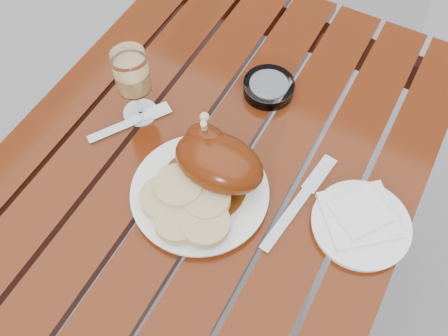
{
  "coord_description": "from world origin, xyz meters",
  "views": [
    {
      "loc": [
        0.29,
        -0.42,
        1.59
      ],
      "look_at": [
        0.04,
        0.02,
        0.78
      ],
      "focal_mm": 40.0,
      "sensor_mm": 36.0,
      "label": 1
    }
  ],
  "objects_px": {
    "dinner_plate": "(200,193)",
    "wine_glass": "(135,86)",
    "table": "(206,249)",
    "side_plate": "(361,225)",
    "ashtray": "(269,87)"
  },
  "relations": [
    {
      "from": "wine_glass",
      "to": "side_plate",
      "type": "xyz_separation_m",
      "value": [
        0.51,
        -0.03,
        -0.08
      ]
    },
    {
      "from": "dinner_plate",
      "to": "side_plate",
      "type": "xyz_separation_m",
      "value": [
        0.29,
        0.08,
        -0.0
      ]
    },
    {
      "from": "dinner_plate",
      "to": "ashtray",
      "type": "height_order",
      "value": "ashtray"
    },
    {
      "from": "ashtray",
      "to": "dinner_plate",
      "type": "bearing_deg",
      "value": -90.31
    },
    {
      "from": "dinner_plate",
      "to": "wine_glass",
      "type": "bearing_deg",
      "value": 151.95
    },
    {
      "from": "wine_glass",
      "to": "side_plate",
      "type": "distance_m",
      "value": 0.51
    },
    {
      "from": "side_plate",
      "to": "ashtray",
      "type": "xyz_separation_m",
      "value": [
        -0.29,
        0.21,
        0.01
      ]
    },
    {
      "from": "side_plate",
      "to": "ashtray",
      "type": "relative_size",
      "value": 1.64
    },
    {
      "from": "side_plate",
      "to": "ashtray",
      "type": "height_order",
      "value": "ashtray"
    },
    {
      "from": "wine_glass",
      "to": "ashtray",
      "type": "relative_size",
      "value": 1.54
    },
    {
      "from": "table",
      "to": "dinner_plate",
      "type": "xyz_separation_m",
      "value": [
        0.02,
        -0.04,
        0.38
      ]
    },
    {
      "from": "side_plate",
      "to": "ashtray",
      "type": "distance_m",
      "value": 0.36
    },
    {
      "from": "dinner_plate",
      "to": "ashtray",
      "type": "distance_m",
      "value": 0.3
    },
    {
      "from": "table",
      "to": "side_plate",
      "type": "distance_m",
      "value": 0.5
    },
    {
      "from": "table",
      "to": "wine_glass",
      "type": "xyz_separation_m",
      "value": [
        -0.19,
        0.07,
        0.46
      ]
    }
  ]
}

